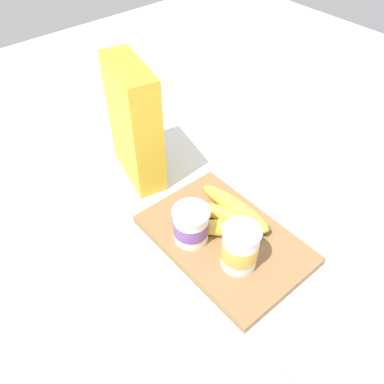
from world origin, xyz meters
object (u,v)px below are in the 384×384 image
object	(u,v)px
banana_bunch	(231,216)
spoon	(288,366)
cutting_board	(224,239)
yogurt_cup_front	(240,248)
cereal_box	(134,124)
yogurt_cup_back	(191,225)

from	to	relation	value
banana_bunch	spoon	xyz separation A→B (m)	(-0.27, 0.14, -0.03)
cutting_board	yogurt_cup_front	size ratio (longest dim) A/B	3.49
yogurt_cup_front	banana_bunch	world-z (taller)	yogurt_cup_front
banana_bunch	cereal_box	bearing A→B (deg)	8.75
cereal_box	spoon	bearing A→B (deg)	-176.32
spoon	yogurt_cup_front	bearing A→B (deg)	-20.98
cereal_box	yogurt_cup_back	world-z (taller)	cereal_box
yogurt_cup_back	banana_bunch	world-z (taller)	yogurt_cup_back
cutting_board	spoon	size ratio (longest dim) A/B	2.51
cereal_box	spoon	size ratio (longest dim) A/B	2.12
yogurt_cup_front	yogurt_cup_back	xyz separation A→B (m)	(0.11, 0.03, -0.01)
cutting_board	banana_bunch	world-z (taller)	banana_bunch
cutting_board	yogurt_cup_back	size ratio (longest dim) A/B	4.25
cutting_board	cereal_box	xyz separation A→B (m)	(0.30, 0.01, 0.13)
cutting_board	spoon	world-z (taller)	cutting_board
cutting_board	banana_bunch	distance (m)	0.05
cutting_board	yogurt_cup_back	bearing A→B (deg)	52.17
yogurt_cup_back	banana_bunch	size ratio (longest dim) A/B	0.41
spoon	yogurt_cup_back	bearing A→B (deg)	-8.44
yogurt_cup_back	spoon	world-z (taller)	yogurt_cup_back
cutting_board	spoon	bearing A→B (deg)	158.73
yogurt_cup_back	yogurt_cup_front	bearing A→B (deg)	-164.95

